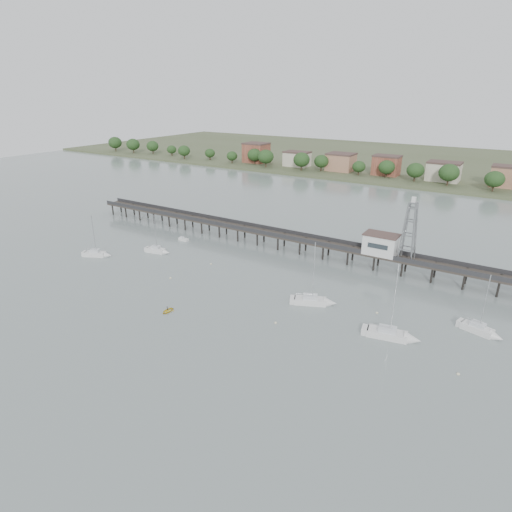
% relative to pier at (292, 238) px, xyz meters
% --- Properties ---
extents(ground_plane, '(500.00, 500.00, 0.00)m').
position_rel_pier_xyz_m(ground_plane, '(0.00, -60.00, -3.79)').
color(ground_plane, slate).
rests_on(ground_plane, ground).
extents(pier, '(150.00, 5.00, 5.50)m').
position_rel_pier_xyz_m(pier, '(0.00, 0.00, 0.00)').
color(pier, '#2D2823').
rests_on(pier, ground).
extents(pier_building, '(8.40, 5.40, 5.30)m').
position_rel_pier_xyz_m(pier_building, '(25.00, 0.00, 2.87)').
color(pier_building, silver).
rests_on(pier_building, ground).
extents(lattice_tower, '(3.20, 3.20, 15.50)m').
position_rel_pier_xyz_m(lattice_tower, '(31.50, 0.00, 7.31)').
color(lattice_tower, slate).
rests_on(lattice_tower, ground).
extents(sailboat_b, '(7.16, 3.44, 11.52)m').
position_rel_pier_xyz_m(sailboat_b, '(-30.36, -21.93, -3.14)').
color(sailboat_b, silver).
rests_on(sailboat_b, ground).
extents(sailboat_e, '(7.84, 4.22, 12.50)m').
position_rel_pier_xyz_m(sailboat_e, '(51.39, -20.78, -3.15)').
color(sailboat_e, silver).
rests_on(sailboat_e, ground).
extents(sailboat_c, '(9.28, 6.02, 14.77)m').
position_rel_pier_xyz_m(sailboat_c, '(20.11, -26.29, -3.16)').
color(sailboat_c, silver).
rests_on(sailboat_c, ground).
extents(sailboat_d, '(9.90, 4.53, 15.65)m').
position_rel_pier_xyz_m(sailboat_d, '(38.14, -31.03, -3.16)').
color(sailboat_d, silver).
rests_on(sailboat_d, ground).
extents(sailboat_a, '(7.65, 5.14, 12.37)m').
position_rel_pier_xyz_m(sailboat_a, '(-42.33, -32.68, -3.15)').
color(sailboat_a, silver).
rests_on(sailboat_a, ground).
extents(white_tender, '(3.22, 1.35, 1.25)m').
position_rel_pier_xyz_m(white_tender, '(-31.72, -10.20, -3.41)').
color(white_tender, silver).
rests_on(white_tender, ground).
extents(yellow_dinghy, '(1.98, 0.57, 2.77)m').
position_rel_pier_xyz_m(yellow_dinghy, '(-4.57, -45.88, -3.79)').
color(yellow_dinghy, yellow).
rests_on(yellow_dinghy, ground).
extents(dinghy_occupant, '(0.61, 1.04, 0.24)m').
position_rel_pier_xyz_m(dinghy_occupant, '(-4.57, -45.88, -3.79)').
color(dinghy_occupant, black).
rests_on(dinghy_occupant, ground).
extents(mooring_buoys, '(65.71, 17.83, 0.39)m').
position_rel_pier_xyz_m(mooring_buoys, '(13.94, -30.28, -3.71)').
color(mooring_buoys, beige).
rests_on(mooring_buoys, ground).
extents(far_shore, '(500.00, 170.00, 10.40)m').
position_rel_pier_xyz_m(far_shore, '(0.36, 179.58, -2.85)').
color(far_shore, '#475133').
rests_on(far_shore, ground).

